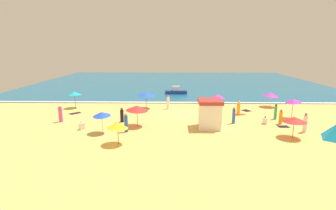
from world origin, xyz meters
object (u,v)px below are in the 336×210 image
(beach_umbrella_2, at_px, (74,93))
(beachgoer_4, at_px, (168,102))
(beachgoer_8, at_px, (276,112))
(beachgoer_7, at_px, (238,108))
(beach_umbrella_7, at_px, (118,125))
(beach_umbrella_0, at_px, (294,119))
(beach_umbrella_6, at_px, (271,94))
(beach_umbrella_5, at_px, (146,94))
(beach_umbrella_3, at_px, (293,101))
(beachgoer_0, at_px, (305,123))
(beachgoer_1, at_px, (60,114))
(beachgoer_9, at_px, (82,126))
(beach_tent, at_px, (336,132))
(beach_umbrella_1, at_px, (102,114))
(beachgoer_2, at_px, (234,116))
(small_boat_0, at_px, (176,91))
(beachgoer_10, at_px, (265,121))
(beachgoer_5, at_px, (281,117))
(lifeguard_cabana, at_px, (210,114))
(beach_umbrella_8, at_px, (218,96))
(beachgoer_3, at_px, (126,123))
(beach_umbrella_4, at_px, (137,108))
(beachgoer_6, at_px, (122,115))

(beach_umbrella_2, distance_m, beachgoer_4, 12.13)
(beachgoer_4, relative_size, beachgoer_8, 1.03)
(beachgoer_7, bearing_deg, beach_umbrella_7, -140.99)
(beach_umbrella_0, distance_m, beach_umbrella_6, 12.39)
(beach_umbrella_2, distance_m, beach_umbrella_5, 9.24)
(beach_umbrella_3, relative_size, beachgoer_7, 1.39)
(beach_umbrella_5, distance_m, beachgoer_0, 18.36)
(beachgoer_1, bearing_deg, beachgoer_7, 9.87)
(beach_umbrella_6, xyz_separation_m, beachgoer_9, (-21.59, -10.26, -1.31))
(beach_tent, height_order, beachgoer_4, beachgoer_4)
(beach_umbrella_2, relative_size, beach_umbrella_6, 1.14)
(beach_umbrella_1, bearing_deg, beachgoer_0, 1.90)
(beach_umbrella_3, xyz_separation_m, beachgoer_7, (-5.59, 1.43, -1.23))
(beach_umbrella_0, height_order, beachgoer_2, beach_umbrella_0)
(beach_umbrella_7, xyz_separation_m, beachgoer_2, (10.73, 6.19, -0.79))
(beach_umbrella_5, height_order, beachgoer_2, beach_umbrella_5)
(beach_umbrella_6, bearing_deg, beachgoer_0, -93.18)
(beach_umbrella_3, relative_size, small_boat_0, 0.63)
(beach_tent, bearing_deg, beachgoer_2, 148.18)
(beachgoer_7, relative_size, beachgoer_10, 1.99)
(beachgoer_4, height_order, beachgoer_5, beachgoer_4)
(beach_umbrella_3, distance_m, beachgoer_8, 2.33)
(lifeguard_cabana, height_order, beach_umbrella_8, lifeguard_cabana)
(beachgoer_10, bearing_deg, small_boat_0, 117.91)
(beach_umbrella_5, bearing_deg, beachgoer_7, -15.46)
(beach_umbrella_3, distance_m, beach_umbrella_8, 8.80)
(lifeguard_cabana, relative_size, beachgoer_5, 1.79)
(beach_umbrella_1, xyz_separation_m, beach_umbrella_5, (3.00, 10.04, 0.04))
(beachgoer_3, distance_m, beachgoer_5, 15.65)
(beach_tent, distance_m, beachgoer_2, 8.97)
(beachgoer_0, xyz_separation_m, beachgoer_2, (-5.97, 2.76, -0.05))
(beachgoer_3, xyz_separation_m, beachgoer_5, (15.38, 2.89, -0.15))
(beach_umbrella_4, xyz_separation_m, beachgoer_9, (-5.19, -1.19, -1.51))
(beach_tent, distance_m, small_boat_0, 25.59)
(beach_umbrella_2, relative_size, beachgoer_10, 3.01)
(beachgoer_4, height_order, beachgoer_9, beachgoer_4)
(beachgoer_9, bearing_deg, lifeguard_cabana, 4.01)
(beach_umbrella_3, relative_size, beach_umbrella_7, 0.98)
(beach_umbrella_7, relative_size, beachgoer_2, 1.36)
(beachgoer_5, bearing_deg, beachgoer_9, -173.62)
(beachgoer_2, relative_size, beachgoer_10, 2.07)
(beach_umbrella_6, height_order, beachgoer_1, beach_umbrella_6)
(beachgoer_3, bearing_deg, beachgoer_6, 107.35)
(beachgoer_2, relative_size, beachgoer_9, 2.07)
(beach_umbrella_5, bearing_deg, beachgoer_9, -120.31)
(beachgoer_4, bearing_deg, beach_umbrella_5, 173.30)
(beach_umbrella_6, bearing_deg, beachgoer_4, -173.36)
(beachgoer_0, height_order, beachgoer_9, beachgoer_0)
(beach_umbrella_8, relative_size, beachgoer_1, 1.37)
(beachgoer_5, bearing_deg, beach_umbrella_2, 163.87)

